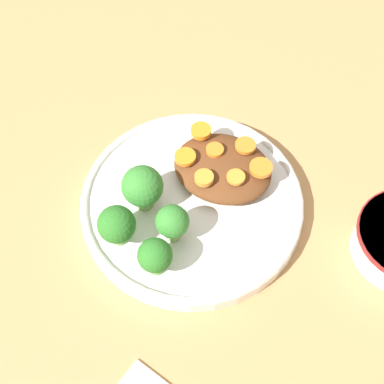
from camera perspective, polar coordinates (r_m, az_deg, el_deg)
The scene contains 14 objects.
ground_plane at distance 0.61m, azimuth -0.00°, elevation -1.71°, with size 4.00×4.00×0.00m, color tan.
plate at distance 0.60m, azimuth -0.00°, elevation -1.10°, with size 0.25×0.25×0.02m.
stew_mound at distance 0.60m, azimuth 3.28°, elevation 2.56°, with size 0.11×0.09×0.03m, color #5B3319.
broccoli_floret_0 at distance 0.55m, azimuth -2.12°, elevation -3.27°, with size 0.04×0.04×0.05m.
broccoli_floret_1 at distance 0.55m, azimuth -8.03°, elevation -3.53°, with size 0.04×0.04×0.05m.
broccoli_floret_2 at distance 0.57m, azimuth -5.30°, elevation 0.51°, with size 0.04×0.04×0.06m.
broccoli_floret_3 at distance 0.53m, azimuth -3.66°, elevation -6.98°, with size 0.04×0.04×0.05m.
carrot_slice_0 at distance 0.57m, azimuth 4.71°, elevation 1.59°, with size 0.02×0.02×0.00m, color orange.
carrot_slice_1 at distance 0.60m, azimuth 5.72°, elevation 4.96°, with size 0.02×0.02×0.00m, color orange.
carrot_slice_2 at distance 0.61m, azimuth 0.97°, elevation 6.54°, with size 0.02×0.02×0.01m, color orange.
carrot_slice_3 at distance 0.59m, azimuth 2.45°, elevation 4.51°, with size 0.02×0.02×0.00m, color orange.
carrot_slice_4 at distance 0.59m, azimuth -0.73°, elevation 3.77°, with size 0.02×0.02×0.01m, color orange.
carrot_slice_5 at distance 0.58m, azimuth 7.37°, elevation 2.58°, with size 0.03×0.03×0.01m, color orange.
carrot_slice_6 at distance 0.57m, azimuth 1.29°, elevation 1.53°, with size 0.02×0.02×0.01m, color orange.
Camera 1 is at (-0.13, 0.29, 0.52)m, focal length 50.00 mm.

